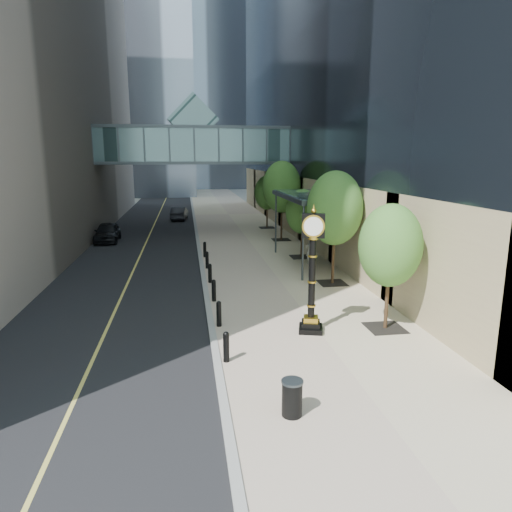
# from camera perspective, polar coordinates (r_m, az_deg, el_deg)

# --- Properties ---
(ground) EXTENTS (320.00, 320.00, 0.00)m
(ground) POSITION_cam_1_polar(r_m,az_deg,el_deg) (14.69, 7.53, -14.11)
(ground) COLOR gray
(ground) RESTS_ON ground
(road) EXTENTS (8.00, 180.00, 0.02)m
(road) POSITION_cam_1_polar(r_m,az_deg,el_deg) (53.10, -12.13, 4.93)
(road) COLOR black
(road) RESTS_ON ground
(sidewalk) EXTENTS (8.00, 180.00, 0.06)m
(sidewalk) POSITION_cam_1_polar(r_m,az_deg,el_deg) (53.22, -3.47, 5.21)
(sidewalk) COLOR tan
(sidewalk) RESTS_ON ground
(curb) EXTENTS (0.25, 180.00, 0.07)m
(curb) POSITION_cam_1_polar(r_m,az_deg,el_deg) (53.01, -7.80, 5.10)
(curb) COLOR gray
(curb) RESTS_ON ground
(distant_tower_c) EXTENTS (22.00, 22.00, 65.00)m
(distant_tower_c) POSITION_cam_1_polar(r_m,az_deg,el_deg) (135.16, -10.32, 23.11)
(distant_tower_c) COLOR #A2B1CC
(distant_tower_c) RESTS_ON ground
(skywalk) EXTENTS (17.00, 4.20, 5.80)m
(skywalk) POSITION_cam_1_polar(r_m,az_deg,el_deg) (40.64, -7.78, 13.82)
(skywalk) COLOR slate
(skywalk) RESTS_ON ground
(entrance_canopy) EXTENTS (3.00, 8.00, 4.38)m
(entrance_canopy) POSITION_cam_1_polar(r_m,az_deg,el_deg) (27.69, 6.66, 7.37)
(entrance_canopy) COLOR #383F44
(entrance_canopy) RESTS_ON ground
(bollard_row) EXTENTS (0.20, 16.20, 0.90)m
(bollard_row) POSITION_cam_1_polar(r_m,az_deg,el_deg) (22.45, -5.55, -3.29)
(bollard_row) COLOR black
(bollard_row) RESTS_ON sidewalk
(street_trees) EXTENTS (3.02, 28.34, 6.20)m
(street_trees) POSITION_cam_1_polar(r_m,az_deg,el_deg) (30.08, 5.64, 6.93)
(street_trees) COLOR black
(street_trees) RESTS_ON sidewalk
(street_clock) EXTENTS (1.08, 1.08, 4.66)m
(street_clock) POSITION_cam_1_polar(r_m,az_deg,el_deg) (16.95, 7.00, -2.95)
(street_clock) COLOR black
(street_clock) RESTS_ON sidewalk
(trash_bin) EXTENTS (0.59, 0.59, 0.90)m
(trash_bin) POSITION_cam_1_polar(r_m,az_deg,el_deg) (12.11, 4.53, -17.39)
(trash_bin) COLOR black
(trash_bin) RESTS_ON sidewalk
(pedestrian) EXTENTS (0.67, 0.51, 1.64)m
(pedestrian) POSITION_cam_1_polar(r_m,az_deg,el_deg) (28.21, 6.79, 0.66)
(pedestrian) COLOR #ADAA9E
(pedestrian) RESTS_ON sidewalk
(car_near) EXTENTS (1.87, 4.43, 1.49)m
(car_near) POSITION_cam_1_polar(r_m,az_deg,el_deg) (37.64, -18.08, 2.86)
(car_near) COLOR black
(car_near) RESTS_ON road
(car_far) EXTENTS (1.90, 4.24, 1.35)m
(car_far) POSITION_cam_1_polar(r_m,az_deg,el_deg) (49.27, -9.55, 5.29)
(car_far) COLOR black
(car_far) RESTS_ON road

